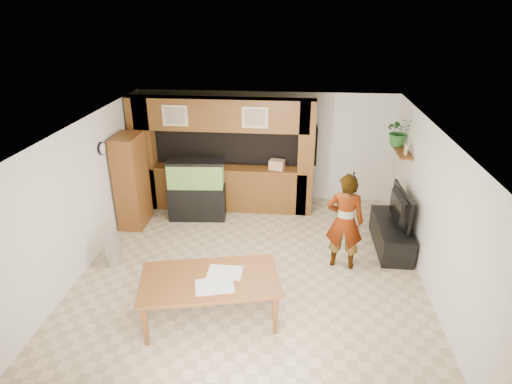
# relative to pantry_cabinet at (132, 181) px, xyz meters

# --- Properties ---
(floor) EXTENTS (6.50, 6.50, 0.00)m
(floor) POSITION_rel_pantry_cabinet_xyz_m (2.70, -1.57, -1.00)
(floor) COLOR tan
(floor) RESTS_ON ground
(ceiling) EXTENTS (6.50, 6.50, 0.00)m
(ceiling) POSITION_rel_pantry_cabinet_xyz_m (2.70, -1.57, 1.60)
(ceiling) COLOR white
(ceiling) RESTS_ON wall_back
(wall_back) EXTENTS (6.00, 0.00, 6.00)m
(wall_back) POSITION_rel_pantry_cabinet_xyz_m (2.70, 1.68, 0.30)
(wall_back) COLOR silver
(wall_back) RESTS_ON floor
(wall_left) EXTENTS (0.00, 6.50, 6.50)m
(wall_left) POSITION_rel_pantry_cabinet_xyz_m (-0.30, -1.57, 0.30)
(wall_left) COLOR silver
(wall_left) RESTS_ON floor
(wall_right) EXTENTS (0.00, 6.50, 6.50)m
(wall_right) POSITION_rel_pantry_cabinet_xyz_m (5.70, -1.57, 0.30)
(wall_right) COLOR silver
(wall_right) RESTS_ON floor
(partition) EXTENTS (4.20, 0.99, 2.60)m
(partition) POSITION_rel_pantry_cabinet_xyz_m (1.75, 1.06, 0.32)
(partition) COLOR brown
(partition) RESTS_ON floor
(wall_clock) EXTENTS (0.05, 0.25, 0.25)m
(wall_clock) POSITION_rel_pantry_cabinet_xyz_m (-0.27, -0.57, 0.90)
(wall_clock) COLOR black
(wall_clock) RESTS_ON wall_left
(wall_shelf) EXTENTS (0.25, 0.90, 0.04)m
(wall_shelf) POSITION_rel_pantry_cabinet_xyz_m (5.55, 0.38, 0.70)
(wall_shelf) COLOR brown
(wall_shelf) RESTS_ON wall_right
(pantry_cabinet) EXTENTS (0.50, 0.82, 1.99)m
(pantry_cabinet) POSITION_rel_pantry_cabinet_xyz_m (0.00, 0.00, 0.00)
(pantry_cabinet) COLOR brown
(pantry_cabinet) RESTS_ON floor
(trash_can) EXTENTS (0.33, 0.33, 0.60)m
(trash_can) POSITION_rel_pantry_cabinet_xyz_m (0.14, -1.58, -0.69)
(trash_can) COLOR #B2B2B7
(trash_can) RESTS_ON floor
(aquarium) EXTENTS (1.23, 0.46, 1.37)m
(aquarium) POSITION_rel_pantry_cabinet_xyz_m (1.30, 0.38, -0.33)
(aquarium) COLOR black
(aquarium) RESTS_ON floor
(tv_stand) EXTENTS (0.58, 1.59, 0.53)m
(tv_stand) POSITION_rel_pantry_cabinet_xyz_m (5.35, -0.49, -0.73)
(tv_stand) COLOR black
(tv_stand) RESTS_ON floor
(television) EXTENTS (0.22, 1.19, 0.68)m
(television) POSITION_rel_pantry_cabinet_xyz_m (5.35, -0.49, -0.12)
(television) COLOR black
(television) RESTS_ON tv_stand
(photo_frame) EXTENTS (0.03, 0.16, 0.21)m
(photo_frame) POSITION_rel_pantry_cabinet_xyz_m (5.55, 0.13, 0.83)
(photo_frame) COLOR tan
(photo_frame) RESTS_ON wall_shelf
(potted_plant) EXTENTS (0.60, 0.54, 0.61)m
(potted_plant) POSITION_rel_pantry_cabinet_xyz_m (5.52, 0.70, 1.03)
(potted_plant) COLOR #296428
(potted_plant) RESTS_ON wall_shelf
(person) EXTENTS (0.72, 0.53, 1.81)m
(person) POSITION_rel_pantry_cabinet_xyz_m (4.33, -1.24, -0.09)
(person) COLOR #967C52
(person) RESTS_ON floor
(microphone) EXTENTS (0.03, 0.09, 0.15)m
(microphone) POSITION_rel_pantry_cabinet_xyz_m (4.38, -1.40, 0.85)
(microphone) COLOR black
(microphone) RESTS_ON person
(dining_table) EXTENTS (2.23, 1.54, 0.72)m
(dining_table) POSITION_rel_pantry_cabinet_xyz_m (2.23, -2.91, -0.64)
(dining_table) COLOR brown
(dining_table) RESTS_ON floor
(newspaper_a) EXTENTS (0.52, 0.38, 0.01)m
(newspaper_a) POSITION_rel_pantry_cabinet_xyz_m (2.42, -2.70, -0.28)
(newspaper_a) COLOR silver
(newspaper_a) RESTS_ON dining_table
(newspaper_b) EXTENTS (0.63, 0.53, 0.01)m
(newspaper_b) POSITION_rel_pantry_cabinet_xyz_m (2.33, -3.05, -0.28)
(newspaper_b) COLOR silver
(newspaper_b) RESTS_ON dining_table
(counter_box) EXTENTS (0.36, 0.29, 0.21)m
(counter_box) POSITION_rel_pantry_cabinet_xyz_m (3.02, 0.88, 0.15)
(counter_box) COLOR tan
(counter_box) RESTS_ON partition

